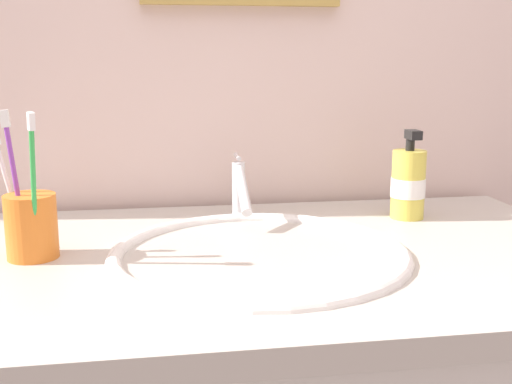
{
  "coord_description": "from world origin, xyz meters",
  "views": [
    {
      "loc": [
        -0.17,
        -0.9,
        1.17
      ],
      "look_at": [
        -0.02,
        0.02,
        0.97
      ],
      "focal_mm": 44.39,
      "sensor_mm": 36.0,
      "label": 1
    }
  ],
  "objects_px": {
    "toothbrush_green": "(33,179)",
    "soap_dispenser": "(408,184)",
    "toothbrush_purple": "(14,175)",
    "toothbrush_white": "(8,183)",
    "toothbrush_cup": "(31,226)",
    "faucet": "(240,188)"
  },
  "relations": [
    {
      "from": "toothbrush_green",
      "to": "soap_dispenser",
      "type": "relative_size",
      "value": 1.3
    },
    {
      "from": "toothbrush_cup",
      "to": "toothbrush_white",
      "type": "xyz_separation_m",
      "value": [
        -0.03,
        0.02,
        0.06
      ]
    },
    {
      "from": "toothbrush_green",
      "to": "soap_dispenser",
      "type": "bearing_deg",
      "value": 15.87
    },
    {
      "from": "toothbrush_white",
      "to": "faucet",
      "type": "bearing_deg",
      "value": 21.87
    },
    {
      "from": "toothbrush_cup",
      "to": "toothbrush_green",
      "type": "bearing_deg",
      "value": -68.58
    },
    {
      "from": "faucet",
      "to": "toothbrush_cup",
      "type": "height_order",
      "value": "faucet"
    },
    {
      "from": "toothbrush_green",
      "to": "faucet",
      "type": "bearing_deg",
      "value": 33.36
    },
    {
      "from": "toothbrush_cup",
      "to": "toothbrush_white",
      "type": "bearing_deg",
      "value": 144.08
    },
    {
      "from": "faucet",
      "to": "toothbrush_green",
      "type": "relative_size",
      "value": 0.73
    },
    {
      "from": "faucet",
      "to": "toothbrush_cup",
      "type": "xyz_separation_m",
      "value": [
        -0.33,
        -0.17,
        -0.01
      ]
    },
    {
      "from": "toothbrush_purple",
      "to": "toothbrush_white",
      "type": "xyz_separation_m",
      "value": [
        -0.02,
        0.03,
        -0.02
      ]
    },
    {
      "from": "faucet",
      "to": "toothbrush_white",
      "type": "bearing_deg",
      "value": -158.13
    },
    {
      "from": "toothbrush_purple",
      "to": "toothbrush_green",
      "type": "height_order",
      "value": "same"
    },
    {
      "from": "soap_dispenser",
      "to": "faucet",
      "type": "bearing_deg",
      "value": 174.16
    },
    {
      "from": "toothbrush_cup",
      "to": "toothbrush_green",
      "type": "xyz_separation_m",
      "value": [
        0.01,
        -0.04,
        0.08
      ]
    },
    {
      "from": "faucet",
      "to": "soap_dispenser",
      "type": "height_order",
      "value": "soap_dispenser"
    },
    {
      "from": "toothbrush_purple",
      "to": "toothbrush_green",
      "type": "bearing_deg",
      "value": -46.8
    },
    {
      "from": "toothbrush_cup",
      "to": "toothbrush_white",
      "type": "height_order",
      "value": "toothbrush_white"
    },
    {
      "from": "toothbrush_green",
      "to": "soap_dispenser",
      "type": "height_order",
      "value": "toothbrush_green"
    },
    {
      "from": "toothbrush_green",
      "to": "toothbrush_white",
      "type": "relative_size",
      "value": 1.16
    },
    {
      "from": "toothbrush_purple",
      "to": "toothbrush_cup",
      "type": "bearing_deg",
      "value": 11.38
    },
    {
      "from": "toothbrush_purple",
      "to": "toothbrush_white",
      "type": "distance_m",
      "value": 0.04
    }
  ]
}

